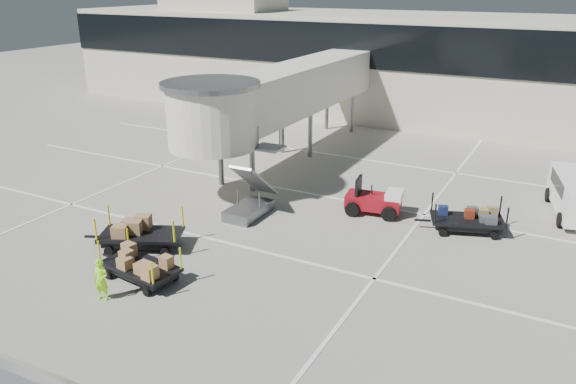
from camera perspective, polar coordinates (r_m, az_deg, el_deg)
name	(u,v)px	position (r m, az deg, el deg)	size (l,w,h in m)	color
ground	(212,266)	(22.49, -7.69, -7.44)	(140.00, 140.00, 0.00)	#AFAB9C
lane_markings	(303,190)	(30.11, 1.52, 0.24)	(40.00, 30.00, 0.02)	white
terminal	(420,65)	(47.92, 13.26, 12.47)	(64.00, 12.11, 15.20)	beige
jet_bridge	(275,96)	(32.95, -1.31, 9.76)	(5.70, 20.40, 6.03)	silver
baggage_tug	(375,201)	(27.21, 8.83, -0.91)	(2.81, 2.05, 1.73)	maroon
suitcase_cart	(466,220)	(26.24, 17.66, -2.74)	(3.91, 2.52, 1.51)	black
box_cart_near	(143,266)	(21.73, -14.53, -7.33)	(3.80, 1.88, 1.46)	black
box_cart_far	(142,235)	(24.27, -14.66, -4.23)	(4.11, 2.90, 1.61)	black
ground_worker	(101,280)	(20.78, -18.46, -8.45)	(0.57, 0.38, 1.58)	#93F319
belt_loader	(233,108)	(46.92, -5.57, 8.48)	(3.92, 2.73, 1.78)	maroon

